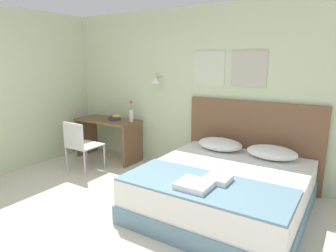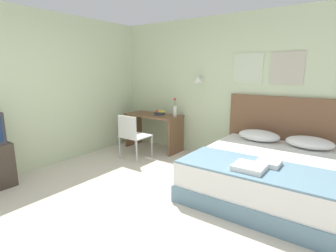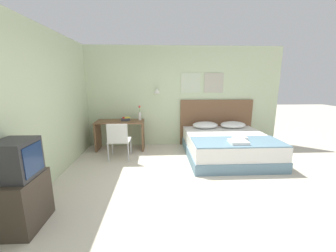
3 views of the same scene
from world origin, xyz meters
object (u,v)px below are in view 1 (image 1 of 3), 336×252
(bed, at_px, (224,190))
(flower_vase, at_px, (131,114))
(throw_blanket, at_px, (204,185))
(pillow_left, at_px, (220,144))
(folded_towel_mid_bed, at_px, (194,185))
(desk, at_px, (108,131))
(pillow_right, at_px, (272,152))
(headboard, at_px, (251,143))
(fruit_bowl, at_px, (115,118))
(folded_towel_near_foot, at_px, (218,179))
(desk_chair, at_px, (80,143))

(bed, bearing_deg, flower_vase, 159.60)
(throw_blanket, relative_size, flower_vase, 4.81)
(pillow_left, bearing_deg, folded_towel_mid_bed, -77.06)
(pillow_left, relative_size, desk, 0.55)
(folded_towel_mid_bed, bearing_deg, pillow_left, 102.94)
(bed, distance_m, desk, 2.70)
(desk, bearing_deg, bed, -15.22)
(throw_blanket, bearing_deg, pillow_left, 106.05)
(pillow_right, distance_m, flower_vase, 2.48)
(headboard, relative_size, throw_blanket, 1.10)
(pillow_left, xyz_separation_m, fruit_bowl, (-2.08, 0.01, 0.18))
(throw_blanket, xyz_separation_m, folded_towel_near_foot, (0.10, 0.14, 0.04))
(pillow_left, bearing_deg, throw_blanket, -73.95)
(pillow_right, xyz_separation_m, flower_vase, (-2.46, 0.06, 0.28))
(throw_blanket, height_order, fruit_bowl, fruit_bowl)
(desk_chair, height_order, flower_vase, flower_vase)
(bed, xyz_separation_m, folded_towel_near_foot, (0.10, -0.44, 0.32))
(folded_towel_near_foot, height_order, fruit_bowl, fruit_bowl)
(flower_vase, bearing_deg, fruit_bowl, -173.35)
(pillow_right, relative_size, folded_towel_mid_bed, 1.93)
(bed, xyz_separation_m, pillow_left, (-0.37, 0.72, 0.35))
(folded_towel_near_foot, xyz_separation_m, folded_towel_mid_bed, (-0.14, -0.28, 0.00))
(headboard, xyz_separation_m, folded_towel_mid_bed, (-0.04, -1.74, -0.04))
(bed, distance_m, fruit_bowl, 2.61)
(throw_blanket, height_order, folded_towel_near_foot, folded_towel_near_foot)
(bed, distance_m, headboard, 1.09)
(pillow_right, bearing_deg, fruit_bowl, 179.71)
(bed, xyz_separation_m, throw_blanket, (0.00, -0.58, 0.28))
(desk, height_order, desk_chair, desk_chair)
(bed, xyz_separation_m, pillow_right, (0.37, 0.72, 0.35))
(bed, height_order, headboard, headboard)
(fruit_bowl, bearing_deg, headboard, 6.72)
(flower_vase, bearing_deg, desk, -171.95)
(folded_towel_near_foot, bearing_deg, fruit_bowl, 155.30)
(throw_blanket, height_order, flower_vase, flower_vase)
(bed, relative_size, folded_towel_near_foot, 7.52)
(desk, distance_m, desk_chair, 0.77)
(pillow_right, relative_size, throw_blanket, 0.37)
(bed, bearing_deg, folded_towel_near_foot, -77.41)
(fruit_bowl, bearing_deg, throw_blanket, -28.15)
(desk, bearing_deg, fruit_bowl, 11.52)
(headboard, height_order, pillow_left, headboard)
(bed, relative_size, pillow_left, 2.98)
(headboard, xyz_separation_m, fruit_bowl, (-2.45, -0.29, 0.17))
(folded_towel_mid_bed, bearing_deg, flower_vase, 143.89)
(pillow_left, relative_size, fruit_bowl, 2.70)
(throw_blanket, bearing_deg, desk, 153.70)
(desk_chair, bearing_deg, desk, 96.86)
(pillow_left, distance_m, folded_towel_near_foot, 1.25)
(pillow_right, relative_size, fruit_bowl, 2.70)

